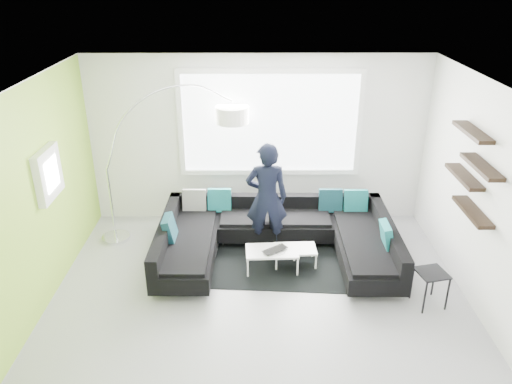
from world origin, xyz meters
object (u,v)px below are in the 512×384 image
arc_lamp (107,169)px  sectional_sofa (276,241)px  side_table (429,288)px  person (267,198)px  coffee_table (283,257)px  laptop (277,252)px

arc_lamp → sectional_sofa: bearing=-27.1°
arc_lamp → side_table: 4.89m
sectional_sofa → person: bearing=111.6°
coffee_table → arc_lamp: arc_lamp is taller
laptop → coffee_table: bearing=17.8°
person → laptop: bearing=100.1°
person → coffee_table: bearing=112.2°
person → laptop: size_ratio=3.85×
arc_lamp → side_table: size_ratio=4.95×
coffee_table → side_table: bearing=-28.2°
coffee_table → arc_lamp: 2.97m
person → arc_lamp: bearing=-8.5°
coffee_table → person: bearing=111.9°
coffee_table → person: person is taller
person → laptop: (0.14, -0.67, -0.53)m
arc_lamp → person: size_ratio=1.41×
coffee_table → laptop: (-0.10, -0.13, 0.17)m
coffee_table → laptop: laptop is taller
sectional_sofa → coffee_table: size_ratio=3.57×
side_table → laptop: size_ratio=1.09×
sectional_sofa → side_table: (1.93, -1.07, -0.08)m
side_table → laptop: bearing=158.3°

